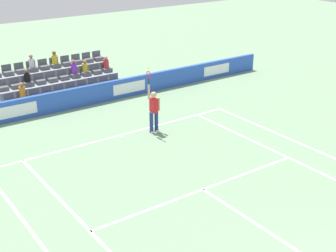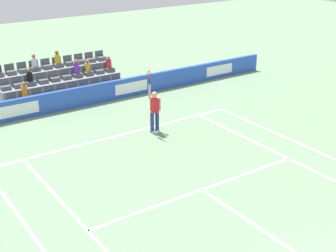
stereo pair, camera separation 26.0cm
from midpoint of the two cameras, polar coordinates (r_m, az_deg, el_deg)
line_baseline at (r=20.08m, az=-5.30°, el=-1.06°), size 10.97×0.10×0.01m
line_service at (r=15.99m, az=4.50°, el=-7.54°), size 8.23×0.10×0.01m
line_centre_service at (r=14.04m, az=12.85°, el=-12.76°), size 0.10×6.40×0.01m
line_singles_sideline_left at (r=13.80m, az=-8.13°, el=-13.08°), size 0.10×11.89×0.01m
line_singles_sideline_right at (r=18.32m, az=15.55°, el=-4.25°), size 0.10×11.89×0.01m
line_doubles_sideline_right at (r=19.31m, az=18.22°, el=-3.16°), size 0.10×11.89×0.01m
line_centre_mark at (r=20.00m, az=-5.15°, el=-1.16°), size 0.10×0.20×0.01m
sponsor_barrier at (r=23.39m, az=-10.34°, el=3.37°), size 23.27×0.22×0.97m
tennis_player at (r=19.95m, az=-1.25°, el=1.94°), size 0.53×0.37×2.85m
stadium_stand at (r=25.41m, az=-12.55°, el=4.89°), size 6.20×2.85×2.12m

